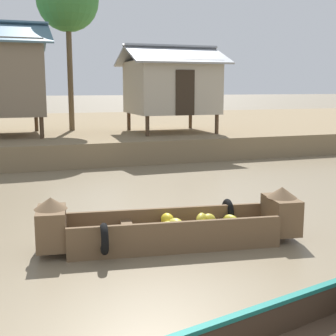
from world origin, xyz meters
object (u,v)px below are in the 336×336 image
object	(u,v)px
banana_boat	(174,226)
fishing_skiff_distant	(252,142)
stilt_house_mid_right	(171,86)
palm_tree_near	(68,1)

from	to	relation	value
banana_boat	fishing_skiff_distant	xyz separation A→B (m)	(7.95, 11.26, -0.04)
stilt_house_mid_right	fishing_skiff_distant	bearing A→B (deg)	-5.46
fishing_skiff_distant	palm_tree_near	distance (m)	10.30
banana_boat	palm_tree_near	world-z (taller)	palm_tree_near
fishing_skiff_distant	stilt_house_mid_right	distance (m)	4.63
banana_boat	stilt_house_mid_right	size ratio (longest dim) A/B	1.15
palm_tree_near	banana_boat	bearing A→B (deg)	-90.39
fishing_skiff_distant	palm_tree_near	world-z (taller)	palm_tree_near
banana_boat	palm_tree_near	bearing A→B (deg)	89.61
banana_boat	fishing_skiff_distant	world-z (taller)	banana_boat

